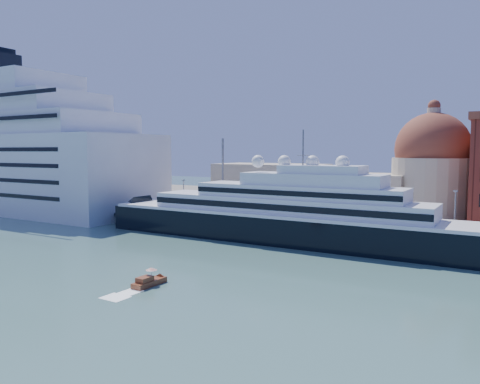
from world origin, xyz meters
The scene contains 9 objects.
ground centered at (0.00, 0.00, 0.00)m, with size 400.00×400.00×0.00m, color #37605B.
quay centered at (0.00, 34.00, 1.25)m, with size 180.00×10.00×2.50m, color gray.
land centered at (0.00, 75.00, 1.00)m, with size 260.00×72.00×2.00m, color slate.
quay_fence centered at (0.00, 29.50, 3.10)m, with size 180.00×0.10×1.20m, color slate.
superyacht centered at (-3.71, 23.00, 4.36)m, with size 84.55×11.72×25.27m.
service_barge centered at (-58.42, 22.14, 0.86)m, with size 13.97×7.58×2.99m.
water_taxi centered at (-1.84, -13.28, 0.59)m, with size 1.81×5.17×2.44m.
church centered at (6.39, 57.72, 10.91)m, with size 66.00×18.00×25.50m.
lamp_posts centered at (-12.67, 32.27, 9.84)m, with size 120.80×2.40×18.00m.
Camera 1 is at (39.07, -58.77, 17.68)m, focal length 35.00 mm.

